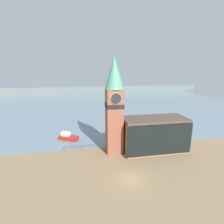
{
  "coord_description": "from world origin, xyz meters",
  "views": [
    {
      "loc": [
        -7.99,
        -25.14,
        18.35
      ],
      "look_at": [
        -1.77,
        8.13,
        10.01
      ],
      "focal_mm": 28.0,
      "sensor_mm": 36.0,
      "label": 1
    }
  ],
  "objects_px": {
    "pier_building": "(154,134)",
    "mooring_bollard_near": "(108,153)",
    "boat_near": "(68,137)",
    "clock_tower": "(114,104)"
  },
  "relations": [
    {
      "from": "pier_building",
      "to": "mooring_bollard_near",
      "type": "bearing_deg",
      "value": -179.13
    },
    {
      "from": "boat_near",
      "to": "mooring_bollard_near",
      "type": "xyz_separation_m",
      "value": [
        9.11,
        -10.08,
        -0.44
      ]
    },
    {
      "from": "clock_tower",
      "to": "boat_near",
      "type": "relative_size",
      "value": 3.84
    },
    {
      "from": "boat_near",
      "to": "pier_building",
      "type": "bearing_deg",
      "value": 2.89
    },
    {
      "from": "pier_building",
      "to": "boat_near",
      "type": "height_order",
      "value": "pier_building"
    },
    {
      "from": "clock_tower",
      "to": "mooring_bollard_near",
      "type": "height_order",
      "value": "clock_tower"
    },
    {
      "from": "clock_tower",
      "to": "mooring_bollard_near",
      "type": "distance_m",
      "value": 10.94
    },
    {
      "from": "clock_tower",
      "to": "boat_near",
      "type": "distance_m",
      "value": 17.34
    },
    {
      "from": "pier_building",
      "to": "mooring_bollard_near",
      "type": "height_order",
      "value": "pier_building"
    },
    {
      "from": "clock_tower",
      "to": "pier_building",
      "type": "xyz_separation_m",
      "value": [
        9.12,
        -1.01,
        -7.19
      ]
    }
  ]
}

